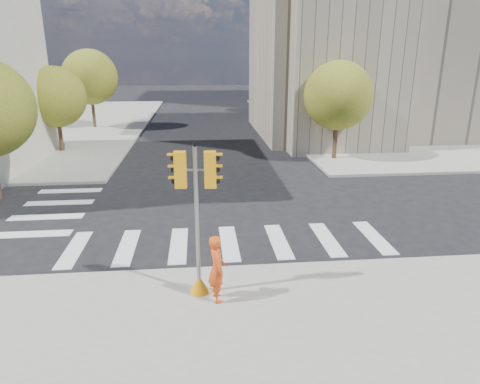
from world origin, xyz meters
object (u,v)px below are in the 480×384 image
object	(u,v)px
traffic_signal	(197,233)
photographer	(217,268)
lamp_near	(328,83)
lamp_far	(287,74)

from	to	relation	value
traffic_signal	photographer	world-z (taller)	traffic_signal
lamp_near	lamp_far	size ratio (longest dim) A/B	1.00
lamp_far	traffic_signal	world-z (taller)	lamp_far
lamp_near	photographer	bearing A→B (deg)	-113.62
lamp_far	traffic_signal	bearing A→B (deg)	-105.34
lamp_near	photographer	xyz separation A→B (m)	(-8.70, -19.89, -3.50)
traffic_signal	photographer	size ratio (longest dim) A/B	2.27
photographer	lamp_far	bearing A→B (deg)	-25.50
lamp_near	traffic_signal	size ratio (longest dim) A/B	1.91
lamp_near	photographer	distance (m)	21.98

